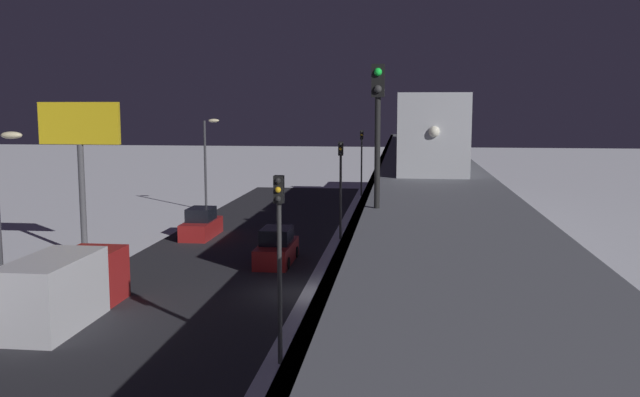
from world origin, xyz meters
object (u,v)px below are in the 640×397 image
(traffic_light_far, at_px, (362,153))
(rail_signal, at_px, (378,111))
(subway_train, at_px, (422,123))
(traffic_light_near, at_px, (279,242))
(traffic_light_mid, at_px, (341,176))
(commercial_billboard, at_px, (80,139))
(box_truck, at_px, (65,288))
(sedan_red_2, at_px, (201,225))
(sedan_red, at_px, (277,249))

(traffic_light_far, bearing_deg, rail_signal, 93.96)
(subway_train, bearing_deg, traffic_light_far, -76.17)
(traffic_light_near, relative_size, traffic_light_mid, 1.00)
(rail_signal, relative_size, traffic_light_near, 0.62)
(rail_signal, relative_size, commercial_billboard, 0.45)
(subway_train, bearing_deg, rail_signal, 85.90)
(commercial_billboard, bearing_deg, traffic_light_far, -116.13)
(box_truck, height_order, traffic_light_far, traffic_light_far)
(sedan_red_2, xyz_separation_m, traffic_light_near, (-9.30, 22.13, 3.40))
(sedan_red_2, distance_m, traffic_light_near, 24.25)
(rail_signal, bearing_deg, sedan_red_2, -63.21)
(sedan_red_2, distance_m, commercial_billboard, 10.22)
(traffic_light_near, height_order, traffic_light_far, same)
(traffic_light_far, height_order, commercial_billboard, commercial_billboard)
(subway_train, xyz_separation_m, traffic_light_far, (5.22, -21.22, -3.38))
(rail_signal, xyz_separation_m, traffic_light_near, (3.31, -2.84, -4.32))
(box_truck, bearing_deg, commercial_billboard, -67.68)
(commercial_billboard, bearing_deg, sedan_red, 177.32)
(subway_train, relative_size, traffic_light_near, 5.76)
(subway_train, distance_m, commercial_billboard, 21.25)
(traffic_light_near, bearing_deg, traffic_light_mid, -90.00)
(traffic_light_near, xyz_separation_m, traffic_light_far, (0.00, -45.00, 0.00))
(sedan_red_2, xyz_separation_m, commercial_billboard, (5.10, 6.48, 6.03))
(subway_train, height_order, rail_signal, rail_signal)
(sedan_red, height_order, traffic_light_near, traffic_light_near)
(subway_train, height_order, box_truck, subway_train)
(sedan_red_2, bearing_deg, traffic_light_near, 112.79)
(sedan_red, bearing_deg, traffic_light_mid, 68.56)
(sedan_red_2, height_order, traffic_light_mid, traffic_light_mid)
(sedan_red, xyz_separation_m, sedan_red_2, (6.40, -7.02, 0.01))
(sedan_red_2, bearing_deg, traffic_light_mid, -177.75)
(traffic_light_far, bearing_deg, sedan_red, 84.46)
(traffic_light_near, bearing_deg, rail_signal, 139.37)
(commercial_billboard, bearing_deg, rail_signal, 133.76)
(traffic_light_mid, bearing_deg, subway_train, -166.21)
(sedan_red_2, bearing_deg, rail_signal, 116.79)
(box_truck, relative_size, commercial_billboard, 0.83)
(sedan_red, xyz_separation_m, traffic_light_far, (-2.90, -29.88, 3.41))
(subway_train, relative_size, sedan_red_2, 8.24)
(commercial_billboard, bearing_deg, box_truck, 112.32)
(box_truck, xyz_separation_m, commercial_billboard, (4.90, -11.93, 5.48))
(traffic_light_near, bearing_deg, commercial_billboard, -47.39)
(sedan_red, bearing_deg, subway_train, 46.86)
(subway_train, xyz_separation_m, rail_signal, (1.91, 26.63, 0.95))
(sedan_red, distance_m, traffic_light_far, 30.22)
(traffic_light_mid, height_order, traffic_light_far, same)
(rail_signal, height_order, commercial_billboard, rail_signal)
(box_truck, relative_size, traffic_light_far, 1.16)
(traffic_light_mid, bearing_deg, sedan_red_2, 2.25)
(rail_signal, relative_size, traffic_light_far, 0.62)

